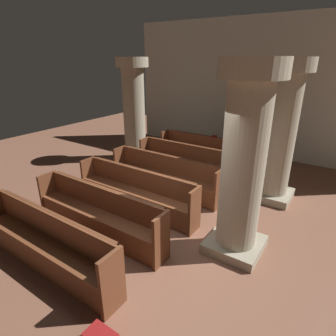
{
  "coord_description": "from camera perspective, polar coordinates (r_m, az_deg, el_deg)",
  "views": [
    {
      "loc": [
        2.6,
        -3.6,
        3.26
      ],
      "look_at": [
        -0.9,
        1.61,
        0.75
      ],
      "focal_mm": 29.73,
      "sensor_mm": 36.0,
      "label": 1
    }
  ],
  "objects": [
    {
      "name": "back_wall",
      "position": [
        10.07,
        19.47,
        14.86
      ],
      "size": [
        10.0,
        0.16,
        4.5
      ],
      "primitive_type": "cube",
      "color": "silver",
      "rests_on": "ground"
    },
    {
      "name": "pew_row_4",
      "position": [
        5.55,
        -14.17,
        -8.63
      ],
      "size": [
        3.06,
        0.46,
        0.95
      ],
      "color": "brown",
      "rests_on": "ground"
    },
    {
      "name": "pew_row_1",
      "position": [
        7.94,
        3.86,
        1.47
      ],
      "size": [
        3.06,
        0.46,
        0.95
      ],
      "color": "brown",
      "rests_on": "ground"
    },
    {
      "name": "hymn_book",
      "position": [
        8.83,
        9.41,
        6.41
      ],
      "size": [
        0.15,
        0.2,
        0.03
      ],
      "primitive_type": "cube",
      "color": "maroon",
      "rests_on": "pew_row_0"
    },
    {
      "name": "pillar_aisle_side",
      "position": [
        6.87,
        22.04,
        7.14
      ],
      "size": [
        1.02,
        1.02,
        3.27
      ],
      "color": "#9F967E",
      "rests_on": "ground"
    },
    {
      "name": "pew_row_0",
      "position": [
        8.87,
        7.53,
        3.55
      ],
      "size": [
        3.06,
        0.47,
        0.95
      ],
      "color": "brown",
      "rests_on": "ground"
    },
    {
      "name": "pillar_aisle_rear",
      "position": [
        4.62,
        15.21,
        1.38
      ],
      "size": [
        1.02,
        1.02,
        3.27
      ],
      "color": "#9F967E",
      "rests_on": "ground"
    },
    {
      "name": "pew_row_3",
      "position": [
        6.25,
        -6.62,
        -4.48
      ],
      "size": [
        3.06,
        0.46,
        0.95
      ],
      "color": "brown",
      "rests_on": "ground"
    },
    {
      "name": "pew_row_2",
      "position": [
        7.05,
        -0.74,
        -1.15
      ],
      "size": [
        3.06,
        0.47,
        0.95
      ],
      "color": "brown",
      "rests_on": "ground"
    },
    {
      "name": "lectern",
      "position": [
        9.68,
        12.93,
        4.39
      ],
      "size": [
        0.48,
        0.45,
        1.08
      ],
      "color": "brown",
      "rests_on": "ground"
    },
    {
      "name": "pew_row_5",
      "position": [
        5.01,
        -23.85,
        -13.6
      ],
      "size": [
        3.06,
        0.47,
        0.95
      ],
      "color": "brown",
      "rests_on": "ground"
    },
    {
      "name": "ground_plane",
      "position": [
        5.51,
        -1.58,
        -14.49
      ],
      "size": [
        19.2,
        19.2,
        0.0
      ],
      "primitive_type": "plane",
      "color": "brown"
    },
    {
      "name": "pillar_far_side",
      "position": [
        9.33,
        -7.0,
        12.05
      ],
      "size": [
        1.02,
        1.02,
        3.27
      ],
      "color": "#9F967E",
      "rests_on": "ground"
    }
  ]
}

